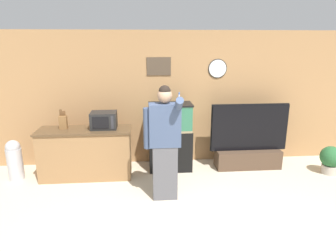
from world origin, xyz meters
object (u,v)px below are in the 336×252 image
(microwave, at_px, (104,120))
(person_standing, at_px, (164,142))
(counter_island, at_px, (86,153))
(potted_plant, at_px, (331,159))
(knife_block, at_px, (63,122))
(trash_bin, at_px, (15,159))
(tv_on_stand, at_px, (248,149))
(aquarium_on_stand, at_px, (170,137))

(microwave, distance_m, person_standing, 1.38)
(counter_island, xyz_separation_m, potted_plant, (4.50, -0.25, -0.16))
(knife_block, xyz_separation_m, trash_bin, (-0.88, -0.07, -0.65))
(counter_island, bearing_deg, trash_bin, -179.54)
(counter_island, height_order, microwave, microwave)
(knife_block, height_order, person_standing, person_standing)
(potted_plant, bearing_deg, counter_island, 176.77)
(knife_block, distance_m, trash_bin, 1.10)
(microwave, distance_m, potted_plant, 4.23)
(tv_on_stand, bearing_deg, microwave, -177.23)
(aquarium_on_stand, bearing_deg, microwave, -170.94)
(knife_block, xyz_separation_m, person_standing, (1.71, -0.96, -0.10))
(aquarium_on_stand, distance_m, potted_plant, 3.01)
(tv_on_stand, bearing_deg, knife_block, -178.18)
(trash_bin, bearing_deg, potted_plant, -2.43)
(knife_block, xyz_separation_m, aquarium_on_stand, (1.91, 0.17, -0.38))
(counter_island, height_order, knife_block, knife_block)
(aquarium_on_stand, height_order, tv_on_stand, aquarium_on_stand)
(counter_island, bearing_deg, tv_on_stand, 3.16)
(knife_block, xyz_separation_m, potted_plant, (4.86, -0.31, -0.74))
(microwave, xyz_separation_m, trash_bin, (-1.59, -0.05, -0.67))
(aquarium_on_stand, height_order, person_standing, person_standing)
(microwave, height_order, potted_plant, microwave)
(tv_on_stand, bearing_deg, trash_bin, -177.62)
(aquarium_on_stand, relative_size, tv_on_stand, 0.86)
(potted_plant, bearing_deg, tv_on_stand, 163.58)
(counter_island, xyz_separation_m, microwave, (0.35, 0.04, 0.60))
(counter_island, xyz_separation_m, aquarium_on_stand, (1.55, 0.23, 0.19))
(aquarium_on_stand, bearing_deg, tv_on_stand, -2.25)
(microwave, relative_size, knife_block, 1.31)
(tv_on_stand, distance_m, potted_plant, 1.50)
(person_standing, bearing_deg, aquarium_on_stand, 80.12)
(counter_island, distance_m, aquarium_on_stand, 1.58)
(counter_island, height_order, tv_on_stand, tv_on_stand)
(knife_block, distance_m, tv_on_stand, 3.49)
(knife_block, bearing_deg, potted_plant, -3.70)
(aquarium_on_stand, xyz_separation_m, potted_plant, (2.95, -0.48, -0.36))
(potted_plant, distance_m, trash_bin, 5.75)
(microwave, bearing_deg, tv_on_stand, 2.77)
(person_standing, relative_size, potted_plant, 3.38)
(aquarium_on_stand, height_order, potted_plant, aquarium_on_stand)
(counter_island, xyz_separation_m, knife_block, (-0.36, 0.06, 0.58))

